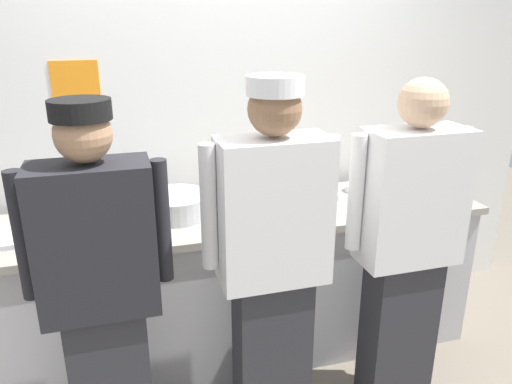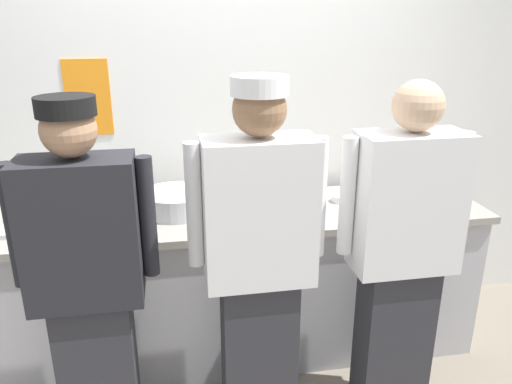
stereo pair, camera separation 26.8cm
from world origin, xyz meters
The scene contains 15 objects.
wall_back centered at (0.00, 0.81, 1.38)m, with size 4.45×0.11×2.76m.
prep_counter centered at (0.00, 0.35, 0.45)m, with size 2.84×0.66×0.90m.
chef_near_left centered at (-0.70, -0.25, 0.88)m, with size 0.60×0.24×1.64m.
chef_center centered at (0.03, -0.26, 0.91)m, with size 0.61×0.24×1.71m.
chef_far_right centered at (0.71, -0.26, 0.89)m, with size 0.61×0.24×1.68m.
plate_stack_front centered at (0.99, 0.37, 0.93)m, with size 0.20×0.20×0.06m.
mixing_bowl_steel centered at (-0.31, 0.41, 0.96)m, with size 0.37×0.37×0.12m, color #B7BABF.
sheet_tray centered at (-0.92, 0.35, 0.91)m, with size 0.54×0.29×0.02m, color #B7BABF.
squeeze_bottle_primary centered at (0.98, 0.14, 0.99)m, with size 0.05×0.05×0.19m.
squeeze_bottle_secondary centered at (1.20, 0.52, 0.99)m, with size 0.06×0.06×0.19m.
ramekin_orange_sauce centered at (0.40, 0.37, 0.92)m, with size 0.10×0.10×0.04m.
ramekin_red_sauce centered at (0.63, 0.40, 0.92)m, with size 0.09×0.09×0.04m.
ramekin_green_sauce centered at (0.80, 0.49, 0.92)m, with size 0.11×0.11×0.04m.
ramekin_yellow_sauce centered at (-0.54, 0.19, 0.92)m, with size 0.08×0.08×0.04m.
chefs_knife centered at (0.17, 0.36, 0.90)m, with size 0.28×0.03×0.02m.
Camera 2 is at (-0.32, -2.18, 1.92)m, focal length 34.73 mm.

